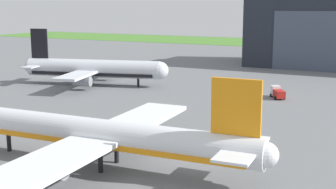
{
  "coord_description": "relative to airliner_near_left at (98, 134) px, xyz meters",
  "views": [
    {
      "loc": [
        23.38,
        -50.94,
        18.68
      ],
      "look_at": [
        -12.88,
        17.98,
        3.63
      ],
      "focal_mm": 48.75,
      "sensor_mm": 36.0,
      "label": 1
    }
  ],
  "objects": [
    {
      "name": "airliner_near_left",
      "position": [
        0.0,
        0.0,
        0.0
      ],
      "size": [
        42.9,
        37.67,
        11.6
      ],
      "color": "silver",
      "rests_on": "ground_plane"
    },
    {
      "name": "airliner_far_left",
      "position": [
        -35.02,
        46.01,
        -0.01
      ],
      "size": [
        35.58,
        31.07,
        13.41
      ],
      "color": "silver",
      "rests_on": "ground_plane"
    },
    {
      "name": "ground_plane",
      "position": [
        8.09,
        8.91,
        -3.89
      ],
      "size": [
        440.0,
        440.0,
        0.0
      ],
      "primitive_type": "plane",
      "color": "slate"
    },
    {
      "name": "fuel_bowser",
      "position": [
        8.32,
        50.76,
        -2.72
      ],
      "size": [
        4.18,
        5.21,
        2.34
      ],
      "color": "silver",
      "rests_on": "ground_plane"
    }
  ]
}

